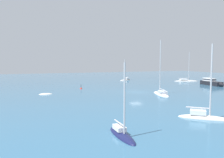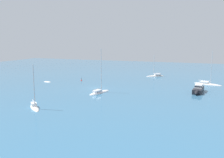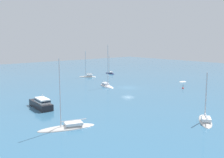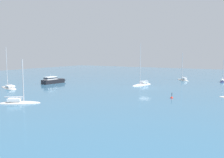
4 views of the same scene
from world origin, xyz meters
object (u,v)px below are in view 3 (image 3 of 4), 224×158
object	(u,v)px
ketch	(67,127)
tender	(183,82)
ketch_1	(205,120)
motor_cruiser	(41,103)
yacht_2	(88,76)
channel_buoy	(183,88)
yacht_1	(107,86)
yacht	(110,73)

from	to	relation	value
ketch	tender	distance (m)	47.35
ketch_1	tender	xyz separation A→B (m)	(-23.38, 28.71, -0.16)
motor_cruiser	tender	world-z (taller)	motor_cruiser
motor_cruiser	yacht_2	bearing A→B (deg)	-42.40
ketch_1	yacht_2	bearing A→B (deg)	37.73
ketch	motor_cruiser	size ratio (longest dim) A/B	1.20
tender	channel_buoy	size ratio (longest dim) A/B	2.08
yacht_1	ketch_1	bearing A→B (deg)	1.96
yacht	tender	bearing A→B (deg)	-170.60
motor_cruiser	tender	bearing A→B (deg)	-84.11
ketch_1	yacht_2	xyz separation A→B (m)	(-48.93, 13.91, 0.07)
ketch	tender	world-z (taller)	ketch
ketch	yacht	size ratio (longest dim) A/B	1.49
yacht	channel_buoy	xyz separation A→B (m)	(33.07, -4.63, -0.15)
ketch	motor_cruiser	world-z (taller)	ketch
ketch	yacht_2	xyz separation A→B (m)	(-38.13, 30.86, 0.11)
ketch_1	motor_cruiser	bearing A→B (deg)	85.91
ketch	motor_cruiser	xyz separation A→B (m)	(-12.53, 2.19, 0.68)
ketch_1	motor_cruiser	xyz separation A→B (m)	(-23.33, -14.75, 0.64)
motor_cruiser	channel_buoy	distance (m)	35.40
yacht	yacht_1	world-z (taller)	yacht_1
ketch_1	yacht_1	bearing A→B (deg)	39.96
ketch	channel_buoy	world-z (taller)	ketch
yacht_1	channel_buoy	distance (m)	19.12
yacht	tender	xyz separation A→B (m)	(27.21, 3.92, -0.17)
yacht	yacht_2	distance (m)	10.99
yacht	channel_buoy	distance (m)	33.39
yacht	yacht_1	size ratio (longest dim) A/B	0.60
channel_buoy	yacht_1	bearing A→B (deg)	-139.70
tender	ketch	bearing A→B (deg)	23.56
yacht	channel_buoy	world-z (taller)	yacht
yacht_2	tender	size ratio (longest dim) A/B	3.20
yacht_2	channel_buoy	distance (m)	32.03
ketch	channel_buoy	bearing A→B (deg)	-151.41
yacht_1	channel_buoy	bearing A→B (deg)	55.90
yacht_2	motor_cruiser	size ratio (longest dim) A/B	1.05
ketch_1	tender	bearing A→B (deg)	2.76
yacht_2	tender	world-z (taller)	yacht_2
ketch	yacht_1	world-z (taller)	yacht_1
ketch	yacht_2	world-z (taller)	ketch
motor_cruiser	channel_buoy	xyz separation A→B (m)	(5.82, 34.91, -0.78)
tender	channel_buoy	world-z (taller)	channel_buoy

